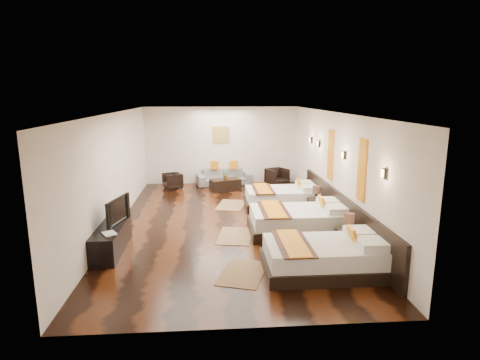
{
  "coord_description": "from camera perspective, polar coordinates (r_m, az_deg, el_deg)",
  "views": [
    {
      "loc": [
        -0.4,
        -9.81,
        3.24
      ],
      "look_at": [
        0.34,
        0.1,
        1.1
      ],
      "focal_mm": 29.9,
      "sensor_mm": 36.0,
      "label": 1
    }
  ],
  "objects": [
    {
      "name": "nightstand_a",
      "position": [
        8.74,
        15.14,
        -8.01
      ],
      "size": [
        0.42,
        0.42,
        0.83
      ],
      "color": "black",
      "rests_on": "floor"
    },
    {
      "name": "book",
      "position": [
        8.26,
        -18.92,
        -7.43
      ],
      "size": [
        0.36,
        0.39,
        0.03
      ],
      "primitive_type": "imported",
      "rotation": [
        0.0,
        0.0,
        0.52
      ],
      "color": "black",
      "rests_on": "tv_console"
    },
    {
      "name": "orange_panel_a",
      "position": [
        8.65,
        17.02,
        1.35
      ],
      "size": [
        0.04,
        0.4,
        1.3
      ],
      "primitive_type": "cube",
      "color": "#D86014",
      "rests_on": "right_wall"
    },
    {
      "name": "sofa",
      "position": [
        14.57,
        -2.27,
        0.46
      ],
      "size": [
        2.09,
        1.14,
        0.58
      ],
      "primitive_type": "imported",
      "rotation": [
        0.0,
        0.0,
        0.2
      ],
      "color": "slate",
      "rests_on": "floor"
    },
    {
      "name": "floor",
      "position": [
        10.34,
        -1.87,
        -6.11
      ],
      "size": [
        5.5,
        9.5,
        0.01
      ],
      "primitive_type": "cube",
      "color": "black",
      "rests_on": "ground"
    },
    {
      "name": "gold_artwork",
      "position": [
        14.62,
        -2.72,
        6.49
      ],
      "size": [
        0.6,
        0.04,
        0.6
      ],
      "primitive_type": "cube",
      "color": "#AD873F",
      "rests_on": "back_wall"
    },
    {
      "name": "figurine",
      "position": [
        9.52,
        -16.9,
        -3.83
      ],
      "size": [
        0.36,
        0.36,
        0.31
      ],
      "primitive_type": "imported",
      "rotation": [
        0.0,
        0.0,
        0.24
      ],
      "color": "brown",
      "rests_on": "tv_console"
    },
    {
      "name": "back_wall",
      "position": [
        14.68,
        -2.71,
        4.94
      ],
      "size": [
        5.5,
        0.01,
        2.8
      ],
      "primitive_type": "cube",
      "color": "silver",
      "rests_on": "floor"
    },
    {
      "name": "tv",
      "position": [
        8.85,
        -17.55,
        -4.19
      ],
      "size": [
        0.36,
        1.0,
        0.57
      ],
      "primitive_type": "imported",
      "rotation": [
        0.0,
        0.0,
        1.33
      ],
      "color": "black",
      "rests_on": "tv_console"
    },
    {
      "name": "bed_mid",
      "position": [
        9.63,
        8.57,
        -5.74
      ],
      "size": [
        2.33,
        1.47,
        0.89
      ],
      "color": "black",
      "rests_on": "floor"
    },
    {
      "name": "bed_near",
      "position": [
        7.71,
        12.06,
        -10.61
      ],
      "size": [
        2.23,
        1.4,
        0.85
      ],
      "color": "black",
      "rests_on": "floor"
    },
    {
      "name": "jute_mat_far",
      "position": [
        11.92,
        -1.27,
        -3.59
      ],
      "size": [
        1.01,
        1.34,
        0.01
      ],
      "primitive_type": "cube",
      "rotation": [
        0.0,
        0.0,
        -0.23
      ],
      "color": "olive",
      "rests_on": "floor"
    },
    {
      "name": "sconce_mid",
      "position": [
        9.63,
        14.59,
        3.46
      ],
      "size": [
        0.07,
        0.12,
        0.18
      ],
      "color": "black",
      "rests_on": "right_wall"
    },
    {
      "name": "armchair_left",
      "position": [
        14.17,
        -9.61,
        -0.1
      ],
      "size": [
        0.78,
        0.78,
        0.54
      ],
      "primitive_type": "imported",
      "rotation": [
        0.0,
        0.0,
        -1.14
      ],
      "color": "black",
      "rests_on": "floor"
    },
    {
      "name": "ceiling",
      "position": [
        9.83,
        -1.98,
        9.58
      ],
      "size": [
        5.5,
        9.5,
        0.01
      ],
      "primitive_type": "cube",
      "color": "white",
      "rests_on": "floor"
    },
    {
      "name": "tv_console",
      "position": [
        8.89,
        -17.86,
        -7.94
      ],
      "size": [
        0.5,
        1.8,
        0.55
      ],
      "primitive_type": "cube",
      "color": "black",
      "rests_on": "floor"
    },
    {
      "name": "left_wall",
      "position": [
        10.25,
        -17.47,
        1.25
      ],
      "size": [
        0.01,
        9.5,
        2.8
      ],
      "primitive_type": "cube",
      "color": "silver",
      "rests_on": "floor"
    },
    {
      "name": "sconce_far",
      "position": [
        11.72,
        11.15,
        5.11
      ],
      "size": [
        0.07,
        0.12,
        0.18
      ],
      "color": "black",
      "rests_on": "right_wall"
    },
    {
      "name": "nightstand_b",
      "position": [
        11.07,
        10.78,
        -3.52
      ],
      "size": [
        0.42,
        0.42,
        0.82
      ],
      "color": "black",
      "rests_on": "floor"
    },
    {
      "name": "sconce_lounge",
      "position": [
        12.58,
        10.07,
        5.63
      ],
      "size": [
        0.07,
        0.12,
        0.18
      ],
      "color": "black",
      "rests_on": "right_wall"
    },
    {
      "name": "coffee_table",
      "position": [
        13.67,
        -2.12,
        -0.7
      ],
      "size": [
        1.11,
        0.8,
        0.4
      ],
      "primitive_type": "cube",
      "rotation": [
        0.0,
        0.0,
        0.33
      ],
      "color": "black",
      "rests_on": "floor"
    },
    {
      "name": "jute_mat_mid",
      "position": [
        9.4,
        -0.72,
        -7.97
      ],
      "size": [
        0.94,
        1.31,
        0.01
      ],
      "primitive_type": "cube",
      "rotation": [
        0.0,
        0.0,
        -0.17
      ],
      "color": "olive",
      "rests_on": "floor"
    },
    {
      "name": "orange_panel_b",
      "position": [
        10.7,
        12.8,
        3.57
      ],
      "size": [
        0.04,
        0.4,
        1.3
      ],
      "primitive_type": "cube",
      "color": "#D86014",
      "rests_on": "right_wall"
    },
    {
      "name": "right_wall",
      "position": [
        10.47,
        13.3,
        1.7
      ],
      "size": [
        0.01,
        9.5,
        2.8
      ],
      "primitive_type": "cube",
      "color": "silver",
      "rests_on": "floor"
    },
    {
      "name": "headboard_panel",
      "position": [
        9.93,
        14.19,
        -4.54
      ],
      "size": [
        0.08,
        6.6,
        0.9
      ],
      "primitive_type": "cube",
      "color": "black",
      "rests_on": "floor"
    },
    {
      "name": "armchair_right",
      "position": [
        14.51,
        5.32,
        0.46
      ],
      "size": [
        0.91,
        0.92,
        0.62
      ],
      "primitive_type": "imported",
      "rotation": [
        0.0,
        0.0,
        0.5
      ],
      "color": "black",
      "rests_on": "floor"
    },
    {
      "name": "bed_far",
      "position": [
        11.79,
        6.1,
        -2.45
      ],
      "size": [
        2.15,
        1.35,
        0.82
      ],
      "color": "black",
      "rests_on": "floor"
    },
    {
      "name": "sconce_near",
      "position": [
        7.61,
        19.87,
        0.9
      ],
      "size": [
        0.07,
        0.12,
        0.18
      ],
      "color": "black",
      "rests_on": "right_wall"
    },
    {
      "name": "table_plant",
      "position": [
        13.58,
        -2.04,
        0.69
      ],
      "size": [
        0.3,
        0.27,
        0.29
      ],
      "primitive_type": "imported",
      "rotation": [
        0.0,
        0.0,
        0.22
      ],
      "color": "#27541C",
      "rests_on": "coffee_table"
    },
    {
      "name": "jute_mat_near",
      "position": [
        7.58,
        0.39,
        -13.11
      ],
      "size": [
        1.09,
        1.37,
        0.01
      ],
      "primitive_type": "cube",
      "rotation": [
        0.0,
        0.0,
        -0.32
      ],
      "color": "olive",
      "rests_on": "floor"
    }
  ]
}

